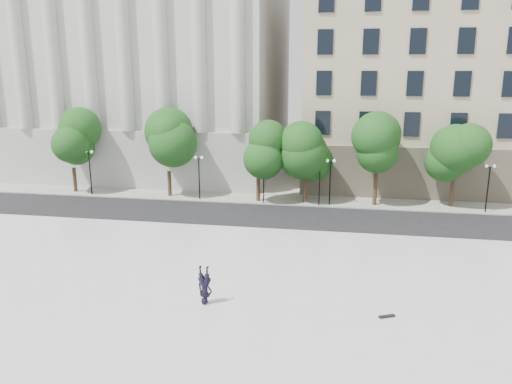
% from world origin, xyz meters
% --- Properties ---
extents(ground, '(160.00, 160.00, 0.00)m').
position_xyz_m(ground, '(0.00, 0.00, 0.00)').
color(ground, '#BBB9B1').
rests_on(ground, ground).
extents(plaza, '(44.00, 22.00, 0.45)m').
position_xyz_m(plaza, '(0.00, 3.00, 0.23)').
color(plaza, silver).
rests_on(plaza, ground).
extents(street, '(60.00, 8.00, 0.02)m').
position_xyz_m(street, '(0.00, 18.00, 0.01)').
color(street, black).
rests_on(street, ground).
extents(far_sidewalk, '(60.00, 4.00, 0.12)m').
position_xyz_m(far_sidewalk, '(0.00, 24.00, 0.06)').
color(far_sidewalk, '#B5B2A7').
rests_on(far_sidewalk, ground).
extents(building_west, '(31.50, 27.65, 25.60)m').
position_xyz_m(building_west, '(-17.00, 38.57, 12.89)').
color(building_west, '#B7B6B2').
rests_on(building_west, ground).
extents(building_east, '(36.00, 26.15, 23.00)m').
position_xyz_m(building_east, '(20.00, 38.91, 11.14)').
color(building_east, '#C5B697').
rests_on(building_east, ground).
extents(traffic_light_west, '(0.34, 1.56, 4.13)m').
position_xyz_m(traffic_light_west, '(-0.97, 22.30, 3.61)').
color(traffic_light_west, black).
rests_on(traffic_light_west, ground).
extents(traffic_light_east, '(0.92, 1.73, 4.19)m').
position_xyz_m(traffic_light_east, '(4.03, 22.30, 3.68)').
color(traffic_light_east, black).
rests_on(traffic_light_east, ground).
extents(person_lying, '(0.86, 2.07, 0.55)m').
position_xyz_m(person_lying, '(-0.68, 1.35, 0.73)').
color(person_lying, black).
rests_on(person_lying, plaza).
extents(skateboard, '(0.82, 0.53, 0.08)m').
position_xyz_m(skateboard, '(8.27, 1.47, 0.49)').
color(skateboard, black).
rests_on(skateboard, plaza).
extents(street_trees, '(39.69, 5.09, 8.08)m').
position_xyz_m(street_trees, '(0.52, 23.42, 4.99)').
color(street_trees, '#382619').
rests_on(street_trees, ground).
extents(lamp_posts, '(36.94, 0.28, 4.44)m').
position_xyz_m(lamp_posts, '(-0.58, 22.60, 2.96)').
color(lamp_posts, black).
rests_on(lamp_posts, ground).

